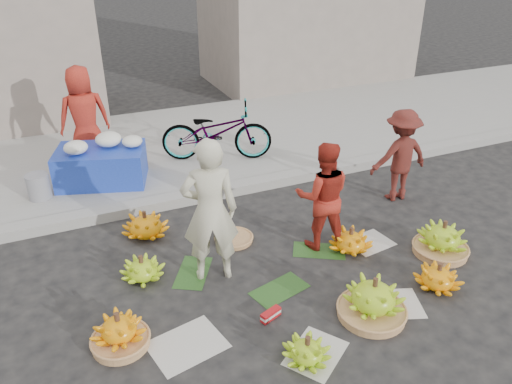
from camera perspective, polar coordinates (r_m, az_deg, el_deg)
name	(u,v)px	position (r m, az deg, el deg)	size (l,w,h in m)	color
ground	(280,278)	(5.91, 2.73, -9.76)	(80.00, 80.00, 0.00)	black
curb	(216,192)	(7.60, -4.54, 0.00)	(40.00, 0.25, 0.15)	gray
sidewalk	(179,145)	(9.44, -8.82, 5.35)	(40.00, 4.00, 0.12)	gray
newspaper_scatter	(314,321)	(5.38, 6.59, -14.44)	(3.20, 1.80, 0.00)	silver
banana_leaves	(265,270)	(6.02, 1.02, -8.91)	(2.00, 1.00, 0.00)	#1F4818
banana_bunch_0	(119,332)	(5.16, -15.35, -15.19)	(0.60, 0.60, 0.40)	#AD7748
banana_bunch_1	(307,351)	(4.90, 5.85, -17.59)	(0.47, 0.47, 0.28)	#82BA1A
banana_bunch_2	(373,300)	(5.41, 13.23, -11.89)	(0.80, 0.80, 0.48)	#AD7748
banana_bunch_3	(438,277)	(6.05, 20.08, -9.12)	(0.52, 0.52, 0.32)	#FFA30C
banana_bunch_4	(442,239)	(6.63, 20.50, -5.09)	(0.67, 0.67, 0.46)	#AD7748
banana_bunch_5	(350,241)	(6.40, 10.74, -5.50)	(0.62, 0.62, 0.33)	#FFA30C
banana_bunch_6	(142,269)	(5.97, -12.90, -8.58)	(0.49, 0.49, 0.31)	#82BA1A
banana_bunch_7	(145,225)	(6.73, -12.52, -3.72)	(0.75, 0.75, 0.37)	#FFA30C
basket_spare	(234,239)	(6.54, -2.54, -5.37)	(0.48, 0.48, 0.06)	#AD7748
incense_stack	(271,314)	(5.34, 1.70, -13.81)	(0.24, 0.08, 0.10)	#B11217
vendor_cream	(210,211)	(5.50, -5.29, -2.23)	(0.63, 0.41, 1.72)	beige
vendor_red	(323,196)	(6.17, 7.64, -0.47)	(0.69, 0.53, 1.41)	red
man_striped	(400,155)	(7.58, 16.15, 4.03)	(0.90, 0.52, 1.39)	maroon
flower_table	(102,163)	(8.02, -17.22, 3.17)	(1.49, 1.17, 0.76)	#1A34AB
grey_bucket	(39,186)	(7.89, -23.59, 0.59)	(0.33, 0.33, 0.37)	gray
flower_vendor	(84,116)	(8.60, -19.04, 8.18)	(0.80, 0.52, 1.64)	red
bicycle	(217,132)	(8.45, -4.52, 6.89)	(1.85, 0.64, 0.97)	gray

